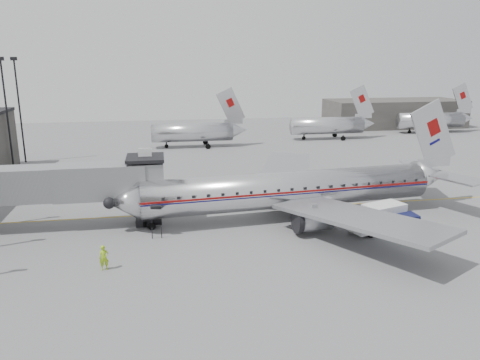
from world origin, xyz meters
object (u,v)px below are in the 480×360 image
(service_van, at_px, (378,218))
(ramp_worker, at_px, (104,258))
(airliner, at_px, (296,189))
(baggage_cart_navy, at_px, (404,223))
(baggage_cart_white, at_px, (327,210))

(service_van, bearing_deg, ramp_worker, 171.90)
(airliner, height_order, baggage_cart_navy, airliner)
(baggage_cart_white, relative_size, ramp_worker, 1.06)
(airliner, bearing_deg, ramp_worker, -157.34)
(service_van, height_order, baggage_cart_white, service_van)
(airliner, relative_size, baggage_cart_navy, 15.27)
(service_van, bearing_deg, baggage_cart_white, 111.21)
(service_van, distance_m, ramp_worker, 23.60)
(service_van, relative_size, ramp_worker, 2.93)
(airliner, height_order, ramp_worker, airliner)
(baggage_cart_navy, distance_m, baggage_cart_white, 7.24)
(ramp_worker, bearing_deg, baggage_cart_white, 14.15)
(service_van, xyz_separation_m, baggage_cart_navy, (2.04, -0.91, -0.33))
(baggage_cart_navy, height_order, baggage_cart_white, baggage_cart_navy)
(ramp_worker, bearing_deg, service_van, 2.06)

